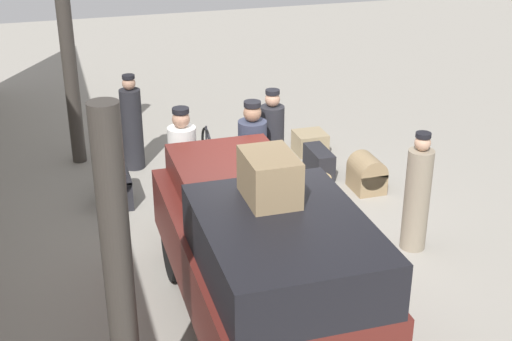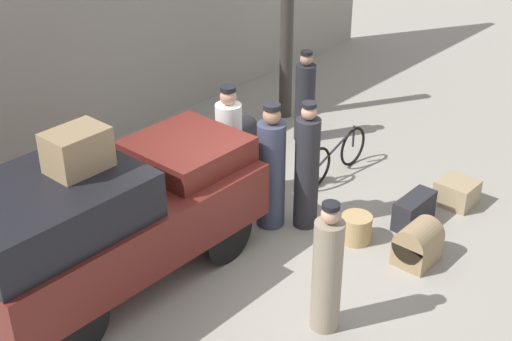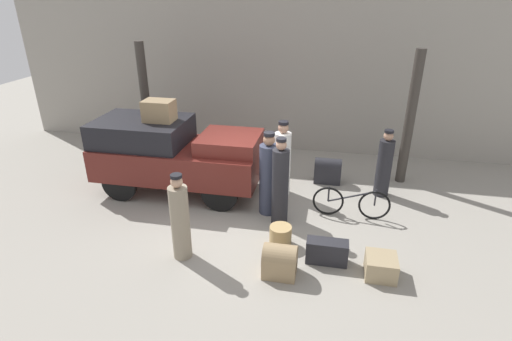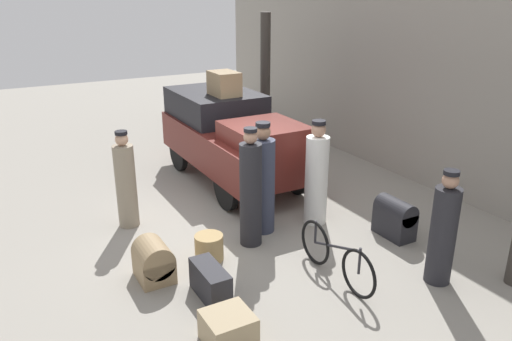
{
  "view_description": "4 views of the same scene",
  "coord_description": "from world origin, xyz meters",
  "px_view_note": "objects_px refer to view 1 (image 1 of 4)",
  "views": [
    {
      "loc": [
        -8.1,
        2.7,
        4.85
      ],
      "look_at": [
        0.2,
        0.2,
        0.95
      ],
      "focal_mm": 50.0,
      "sensor_mm": 36.0,
      "label": 1
    },
    {
      "loc": [
        -6.05,
        -5.29,
        5.5
      ],
      "look_at": [
        0.2,
        0.2,
        0.95
      ],
      "focal_mm": 50.0,
      "sensor_mm": 36.0,
      "label": 2
    },
    {
      "loc": [
        1.72,
        -7.28,
        4.44
      ],
      "look_at": [
        0.2,
        0.2,
        0.95
      ],
      "focal_mm": 28.0,
      "sensor_mm": 36.0,
      "label": 3
    },
    {
      "loc": [
        6.88,
        -3.51,
        3.75
      ],
      "look_at": [
        0.2,
        0.2,
        0.95
      ],
      "focal_mm": 35.0,
      "sensor_mm": 36.0,
      "label": 4
    }
  ],
  "objects_px": {
    "conductor_in_dark_uniform": "(272,157)",
    "trunk_umber_medium": "(310,142)",
    "porter_standing_middle": "(183,175)",
    "porter_lifting_near_truck": "(417,196)",
    "porter_carrying_trunk": "(132,126)",
    "trunk_large_brown": "(319,162)",
    "bicycle": "(213,157)",
    "suitcase_tan_flat": "(367,174)",
    "truck": "(261,251)",
    "porter_with_bicycle": "(252,170)",
    "trunk_barrel_dark": "(118,183)",
    "trunk_on_truck_roof": "(269,177)",
    "wicker_basket": "(317,188)"
  },
  "relations": [
    {
      "from": "conductor_in_dark_uniform",
      "to": "trunk_umber_medium",
      "type": "relative_size",
      "value": 3.52
    },
    {
      "from": "porter_standing_middle",
      "to": "trunk_umber_medium",
      "type": "bearing_deg",
      "value": -52.01
    },
    {
      "from": "porter_lifting_near_truck",
      "to": "trunk_umber_medium",
      "type": "xyz_separation_m",
      "value": [
        3.47,
        0.15,
        -0.57
      ]
    },
    {
      "from": "porter_carrying_trunk",
      "to": "trunk_large_brown",
      "type": "height_order",
      "value": "porter_carrying_trunk"
    },
    {
      "from": "porter_carrying_trunk",
      "to": "trunk_umber_medium",
      "type": "relative_size",
      "value": 3.02
    },
    {
      "from": "porter_carrying_trunk",
      "to": "porter_lifting_near_truck",
      "type": "bearing_deg",
      "value": -139.3
    },
    {
      "from": "bicycle",
      "to": "suitcase_tan_flat",
      "type": "bearing_deg",
      "value": -118.88
    },
    {
      "from": "porter_lifting_near_truck",
      "to": "porter_standing_middle",
      "type": "xyz_separation_m",
      "value": [
        1.41,
        2.8,
        0.06
      ]
    },
    {
      "from": "truck",
      "to": "porter_with_bicycle",
      "type": "relative_size",
      "value": 2.08
    },
    {
      "from": "porter_standing_middle",
      "to": "trunk_umber_medium",
      "type": "height_order",
      "value": "porter_standing_middle"
    },
    {
      "from": "porter_with_bicycle",
      "to": "trunk_umber_medium",
      "type": "height_order",
      "value": "porter_with_bicycle"
    },
    {
      "from": "porter_lifting_near_truck",
      "to": "trunk_barrel_dark",
      "type": "height_order",
      "value": "porter_lifting_near_truck"
    },
    {
      "from": "truck",
      "to": "bicycle",
      "type": "bearing_deg",
      "value": -6.31
    },
    {
      "from": "bicycle",
      "to": "trunk_large_brown",
      "type": "xyz_separation_m",
      "value": [
        -0.43,
        -1.66,
        -0.12
      ]
    },
    {
      "from": "trunk_large_brown",
      "to": "trunk_on_truck_roof",
      "type": "bearing_deg",
      "value": 151.64
    },
    {
      "from": "trunk_umber_medium",
      "to": "wicker_basket",
      "type": "bearing_deg",
      "value": 162.53
    },
    {
      "from": "trunk_barrel_dark",
      "to": "trunk_on_truck_roof",
      "type": "xyz_separation_m",
      "value": [
        -3.8,
        -1.14,
        1.63
      ]
    },
    {
      "from": "wicker_basket",
      "to": "trunk_on_truck_roof",
      "type": "distance_m",
      "value": 3.92
    },
    {
      "from": "truck",
      "to": "trunk_barrel_dark",
      "type": "relative_size",
      "value": 5.82
    },
    {
      "from": "wicker_basket",
      "to": "truck",
      "type": "bearing_deg",
      "value": 147.85
    },
    {
      "from": "wicker_basket",
      "to": "trunk_large_brown",
      "type": "distance_m",
      "value": 0.96
    },
    {
      "from": "trunk_on_truck_roof",
      "to": "conductor_in_dark_uniform",
      "type": "bearing_deg",
      "value": -18.56
    },
    {
      "from": "bicycle",
      "to": "trunk_umber_medium",
      "type": "height_order",
      "value": "bicycle"
    },
    {
      "from": "porter_lifting_near_truck",
      "to": "porter_carrying_trunk",
      "type": "relative_size",
      "value": 1.02
    },
    {
      "from": "porter_with_bicycle",
      "to": "porter_carrying_trunk",
      "type": "bearing_deg",
      "value": 28.33
    },
    {
      "from": "porter_standing_middle",
      "to": "porter_lifting_near_truck",
      "type": "bearing_deg",
      "value": -116.67
    },
    {
      "from": "bicycle",
      "to": "trunk_umber_medium",
      "type": "xyz_separation_m",
      "value": [
        0.48,
        -1.85,
        -0.15
      ]
    },
    {
      "from": "bicycle",
      "to": "trunk_umber_medium",
      "type": "bearing_deg",
      "value": -75.44
    },
    {
      "from": "porter_carrying_trunk",
      "to": "porter_standing_middle",
      "type": "bearing_deg",
      "value": -170.31
    },
    {
      "from": "truck",
      "to": "suitcase_tan_flat",
      "type": "xyz_separation_m",
      "value": [
        2.89,
        -2.61,
        -0.71
      ]
    },
    {
      "from": "trunk_umber_medium",
      "to": "trunk_large_brown",
      "type": "distance_m",
      "value": 0.93
    },
    {
      "from": "trunk_barrel_dark",
      "to": "bicycle",
      "type": "bearing_deg",
      "value": -71.15
    },
    {
      "from": "trunk_barrel_dark",
      "to": "porter_standing_middle",
      "type": "bearing_deg",
      "value": -142.27
    },
    {
      "from": "wicker_basket",
      "to": "porter_standing_middle",
      "type": "relative_size",
      "value": 0.24
    },
    {
      "from": "porter_lifting_near_truck",
      "to": "porter_with_bicycle",
      "type": "relative_size",
      "value": 0.9
    },
    {
      "from": "truck",
      "to": "porter_standing_middle",
      "type": "distance_m",
      "value": 2.52
    },
    {
      "from": "trunk_barrel_dark",
      "to": "trunk_large_brown",
      "type": "height_order",
      "value": "trunk_barrel_dark"
    },
    {
      "from": "conductor_in_dark_uniform",
      "to": "trunk_barrel_dark",
      "type": "xyz_separation_m",
      "value": [
        0.9,
        2.12,
        -0.54
      ]
    },
    {
      "from": "porter_with_bicycle",
      "to": "trunk_umber_medium",
      "type": "bearing_deg",
      "value": -37.54
    },
    {
      "from": "bicycle",
      "to": "truck",
      "type": "bearing_deg",
      "value": 173.69
    },
    {
      "from": "conductor_in_dark_uniform",
      "to": "porter_carrying_trunk",
      "type": "bearing_deg",
      "value": 38.28
    },
    {
      "from": "trunk_large_brown",
      "to": "conductor_in_dark_uniform",
      "type": "bearing_deg",
      "value": 131.71
    },
    {
      "from": "trunk_large_brown",
      "to": "porter_lifting_near_truck",
      "type": "bearing_deg",
      "value": -172.4
    },
    {
      "from": "wicker_basket",
      "to": "trunk_barrel_dark",
      "type": "bearing_deg",
      "value": 75.21
    },
    {
      "from": "bicycle",
      "to": "conductor_in_dark_uniform",
      "type": "xyz_separation_m",
      "value": [
        -1.44,
        -0.52,
        0.53
      ]
    },
    {
      "from": "suitcase_tan_flat",
      "to": "porter_with_bicycle",
      "type": "bearing_deg",
      "value": 105.3
    },
    {
      "from": "wicker_basket",
      "to": "trunk_large_brown",
      "type": "xyz_separation_m",
      "value": [
        0.88,
        -0.37,
        0.02
      ]
    },
    {
      "from": "truck",
      "to": "trunk_umber_medium",
      "type": "height_order",
      "value": "truck"
    },
    {
      "from": "wicker_basket",
      "to": "porter_standing_middle",
      "type": "height_order",
      "value": "porter_standing_middle"
    },
    {
      "from": "trunk_on_truck_roof",
      "to": "truck",
      "type": "bearing_deg",
      "value": 0.0
    }
  ]
}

